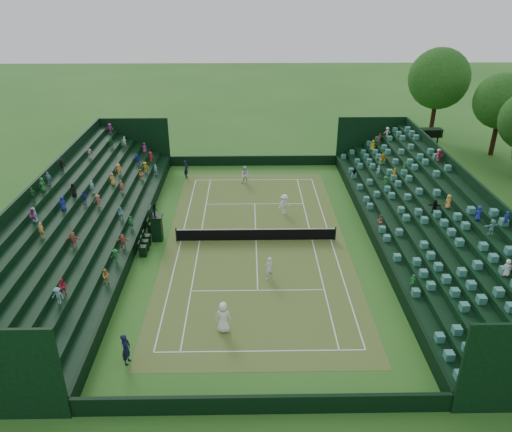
% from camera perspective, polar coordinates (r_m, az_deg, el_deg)
% --- Properties ---
extents(ground, '(160.00, 160.00, 0.00)m').
position_cam_1_polar(ground, '(36.51, 0.00, -2.82)').
color(ground, '#265D1D').
rests_on(ground, ground).
extents(court_surface, '(12.97, 26.77, 0.01)m').
position_cam_1_polar(court_surface, '(36.50, 0.00, -2.81)').
color(court_surface, '#3C7A28').
rests_on(court_surface, ground).
extents(perimeter_wall_north, '(17.17, 0.20, 1.00)m').
position_cam_1_polar(perimeter_wall_north, '(50.83, -0.31, 6.35)').
color(perimeter_wall_north, black).
rests_on(perimeter_wall_north, ground).
extents(perimeter_wall_south, '(17.17, 0.20, 1.00)m').
position_cam_1_polar(perimeter_wall_south, '(23.49, 0.70, -20.73)').
color(perimeter_wall_south, black).
rests_on(perimeter_wall_south, ground).
extents(perimeter_wall_east, '(0.20, 31.77, 1.00)m').
position_cam_1_polar(perimeter_wall_east, '(37.37, 13.13, -1.97)').
color(perimeter_wall_east, black).
rests_on(perimeter_wall_east, ground).
extents(perimeter_wall_west, '(0.20, 31.77, 1.00)m').
position_cam_1_polar(perimeter_wall_west, '(37.12, -13.22, -2.18)').
color(perimeter_wall_west, black).
rests_on(perimeter_wall_west, ground).
extents(north_grandstand, '(6.60, 32.00, 4.90)m').
position_cam_1_polar(north_grandstand, '(38.14, 19.39, -0.47)').
color(north_grandstand, black).
rests_on(north_grandstand, ground).
extents(south_grandstand, '(6.60, 32.00, 4.90)m').
position_cam_1_polar(south_grandstand, '(37.78, -19.58, -0.76)').
color(south_grandstand, black).
rests_on(south_grandstand, ground).
extents(tennis_net, '(11.67, 0.10, 1.06)m').
position_cam_1_polar(tennis_net, '(36.25, 0.00, -2.09)').
color(tennis_net, black).
rests_on(tennis_net, ground).
extents(scoreboard_tower, '(2.00, 1.00, 3.70)m').
position_cam_1_polar(scoreboard_tower, '(53.34, 19.36, 8.82)').
color(scoreboard_tower, black).
rests_on(scoreboard_tower, ground).
extents(umpire_chair, '(0.93, 0.93, 2.93)m').
position_cam_1_polar(umpire_chair, '(36.72, -11.32, -0.98)').
color(umpire_chair, black).
rests_on(umpire_chair, ground).
extents(courtside_chairs, '(0.50, 5.47, 1.09)m').
position_cam_1_polar(courtside_chairs, '(37.42, -12.11, -1.97)').
color(courtside_chairs, black).
rests_on(courtside_chairs, ground).
extents(player_near_west, '(0.96, 0.69, 1.84)m').
position_cam_1_polar(player_near_west, '(27.46, -3.74, -11.47)').
color(player_near_west, white).
rests_on(player_near_west, ground).
extents(player_near_east, '(0.69, 0.60, 1.60)m').
position_cam_1_polar(player_near_east, '(31.75, 1.51, -5.97)').
color(player_near_east, silver).
rests_on(player_near_east, ground).
extents(player_far_west, '(0.99, 0.86, 1.73)m').
position_cam_1_polar(player_far_west, '(46.01, -1.22, 4.67)').
color(player_far_west, silver).
rests_on(player_far_west, ground).
extents(player_far_east, '(1.24, 1.11, 1.66)m').
position_cam_1_polar(player_far_east, '(40.31, 3.26, 1.38)').
color(player_far_east, white).
rests_on(player_far_east, ground).
extents(line_judge_north, '(0.45, 0.65, 1.71)m').
position_cam_1_polar(line_judge_north, '(47.95, -7.98, 5.31)').
color(line_judge_north, black).
rests_on(line_judge_north, ground).
extents(line_judge_south, '(0.53, 0.69, 1.72)m').
position_cam_1_polar(line_judge_south, '(26.34, -14.63, -14.51)').
color(line_judge_south, black).
rests_on(line_judge_south, ground).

